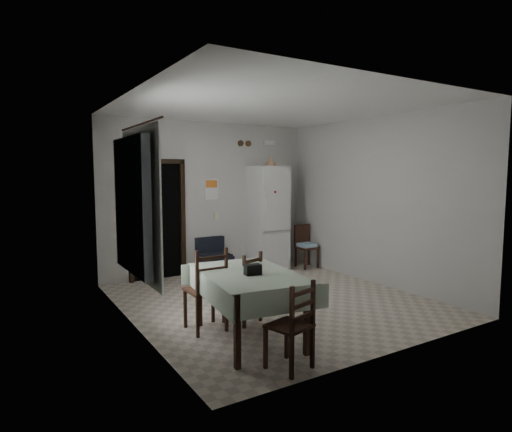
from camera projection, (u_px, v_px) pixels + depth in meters
The scene contains 25 objects.
ground at pixel (273, 301), 6.49m from camera, with size 4.50×4.50×0.00m, color #C2B39E.
ceiling at pixel (274, 106), 6.20m from camera, with size 4.20×4.50×0.02m, color white, non-canonical shape.
wall_back at pixel (209, 198), 8.26m from camera, with size 4.20×0.02×2.90m, color beige, non-canonical shape.
wall_front at pixel (394, 220), 4.44m from camera, with size 4.20×0.02×2.90m, color beige, non-canonical shape.
wall_left at pixel (132, 212), 5.26m from camera, with size 0.02×4.50×2.90m, color beige, non-canonical shape.
wall_right at pixel (374, 201), 7.44m from camera, with size 0.02×4.50×2.90m, color beige, non-canonical shape.
doorway at pixel (153, 220), 7.93m from camera, with size 1.06×0.52×2.22m.
window_recess at pixel (132, 205), 5.05m from camera, with size 0.10×1.20×1.60m, color silver.
curtain at pixel (141, 205), 5.11m from camera, with size 0.02×1.45×1.85m, color white.
curtain_rod at pixel (140, 124), 5.02m from camera, with size 0.02×0.02×1.60m, color black.
calendar at pixel (211, 189), 8.26m from camera, with size 0.28×0.02×0.40m, color white.
calendar_image at pixel (211, 184), 8.24m from camera, with size 0.24×0.01×0.14m, color orange.
light_switch at pixel (216, 216), 8.36m from camera, with size 0.08×0.02×0.12m, color beige.
vent_left at pixel (241, 143), 8.50m from camera, with size 0.12×0.12×0.03m, color brown.
vent_right at pixel (248, 144), 8.59m from camera, with size 0.12×0.12×0.03m, color brown.
emergency_light at pixel (269, 143), 8.81m from camera, with size 0.25×0.07×0.09m, color white.
fridge at pixel (267, 218), 8.62m from camera, with size 0.67×0.67×2.07m, color silver, non-canonical shape.
tan_cone at pixel (270, 161), 8.43m from camera, with size 0.24×0.24×0.20m, color tan.
navy_seat at pixel (215, 257), 8.07m from camera, with size 0.58×0.56×0.70m, color black, non-canonical shape.
corner_chair at pixel (307, 246), 8.73m from camera, with size 0.38×0.38×0.87m, color black, non-canonical shape.
dining_table at pixel (248, 306), 4.95m from camera, with size 1.00×1.52×0.79m, color #96A68E, non-canonical shape.
black_bag at pixel (253, 270), 4.80m from camera, with size 0.18×0.11×0.12m, color black.
dining_chair_far_left at pixel (205, 288), 5.25m from camera, with size 0.45×0.45×1.04m, color black, non-canonical shape.
dining_chair_far_right at pixel (242, 287), 5.53m from camera, with size 0.40×0.40×0.92m, color black, non-canonical shape.
dining_chair_near_head at pixel (289, 324), 4.20m from camera, with size 0.38×0.38×0.89m, color black, non-canonical shape.
Camera 1 is at (-3.52, -5.27, 1.94)m, focal length 30.00 mm.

